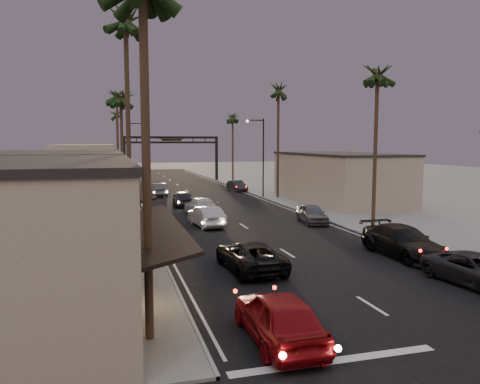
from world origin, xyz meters
TOP-DOWN VIEW (x-y plane):
  - ground at (0.00, 40.00)m, footprint 200.00×200.00m
  - road at (0.00, 45.00)m, footprint 14.00×120.00m
  - sidewalk_left at (-9.50, 52.00)m, footprint 5.00×92.00m
  - sidewalk_right at (9.50, 52.00)m, footprint 5.00×92.00m
  - storefront_near at (-13.00, 12.00)m, footprint 8.00×12.00m
  - storefront_mid at (-13.00, 26.00)m, footprint 8.00×14.00m
  - storefront_far at (-13.00, 42.00)m, footprint 8.00×16.00m
  - storefront_dist at (-13.00, 65.00)m, footprint 8.00×20.00m
  - building_right at (14.00, 40.00)m, footprint 8.00×18.00m
  - arch at (0.00, 70.00)m, footprint 15.20×0.40m
  - streetlight_right at (6.92, 45.00)m, footprint 2.13×0.30m
  - streetlight_left at (-6.92, 58.00)m, footprint 2.13×0.30m
  - palm_lb at (-8.60, 22.00)m, footprint 3.20×3.20m
  - palm_lc at (-8.60, 36.00)m, footprint 3.20×3.20m
  - palm_ld at (-8.60, 55.00)m, footprint 3.20×3.20m
  - palm_ra at (8.60, 24.00)m, footprint 3.20×3.20m
  - palm_rb at (8.60, 44.00)m, footprint 3.20×3.20m
  - palm_rc at (8.60, 64.00)m, footprint 3.20×3.20m
  - palm_far at (-8.30, 78.00)m, footprint 3.20×3.20m
  - oncoming_red at (-4.63, 7.93)m, footprint 1.99×4.88m
  - oncoming_pickup at (-3.10, 16.17)m, footprint 2.69×5.39m
  - oncoming_silver at (-2.74, 28.68)m, footprint 2.16×4.84m
  - oncoming_white at (-2.10, 34.18)m, footprint 2.41×5.41m
  - oncoming_dgrey at (-2.77, 40.46)m, footprint 2.17×4.66m
  - oncoming_grey_far at (-4.19, 49.96)m, footprint 1.77×4.69m
  - curbside_near at (5.90, 11.04)m, footprint 2.93×5.29m
  - curbside_black at (5.90, 16.54)m, footprint 2.57×5.94m
  - curbside_grey at (5.56, 27.89)m, footprint 2.29×4.52m
  - curbside_far at (6.20, 52.74)m, footprint 1.92×4.34m

SIDE VIEW (x-z plane):
  - ground at x=0.00m, z-range 0.00..0.00m
  - road at x=0.00m, z-range -0.01..0.01m
  - sidewalk_left at x=-9.50m, z-range 0.00..0.12m
  - sidewalk_right at x=9.50m, z-range 0.00..0.12m
  - curbside_far at x=6.20m, z-range 0.00..1.38m
  - curbside_near at x=5.90m, z-range 0.00..1.40m
  - oncoming_pickup at x=-3.10m, z-range 0.00..1.46m
  - curbside_grey at x=5.56m, z-range 0.00..1.48m
  - oncoming_grey_far at x=-4.19m, z-range 0.00..1.53m
  - oncoming_white at x=-2.10m, z-range 0.00..1.54m
  - oncoming_silver at x=-2.74m, z-range 0.00..1.54m
  - oncoming_dgrey at x=-2.77m, z-range 0.00..1.54m
  - oncoming_red at x=-4.63m, z-range 0.00..1.66m
  - curbside_black at x=5.90m, z-range 0.00..1.70m
  - storefront_far at x=-13.00m, z-range 0.00..5.00m
  - building_right at x=14.00m, z-range 0.00..5.00m
  - storefront_near at x=-13.00m, z-range 0.00..5.50m
  - storefront_mid at x=-13.00m, z-range 0.00..5.50m
  - storefront_dist at x=-13.00m, z-range 0.00..6.00m
  - streetlight_right at x=6.92m, z-range 0.83..9.83m
  - streetlight_left at x=-6.92m, z-range 0.83..9.83m
  - arch at x=0.00m, z-range 1.90..9.17m
  - palm_lc at x=-8.60m, z-range 4.37..16.57m
  - palm_rc at x=8.60m, z-range 4.37..16.57m
  - palm_ra at x=8.60m, z-range 4.84..18.04m
  - palm_far at x=-8.30m, z-range 4.84..18.04m
  - palm_ld at x=-8.60m, z-range 5.32..19.52m
  - palm_rb at x=8.60m, z-range 5.32..19.52m
  - palm_lb at x=-8.60m, z-range 5.79..20.99m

